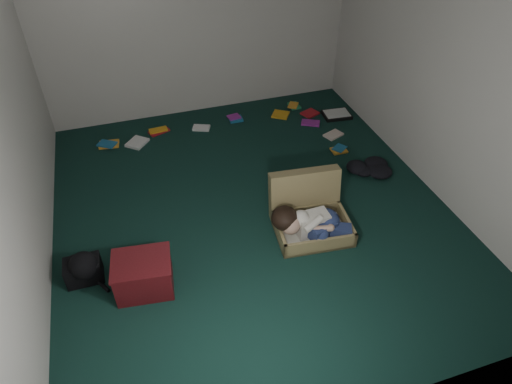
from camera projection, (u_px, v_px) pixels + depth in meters
floor at (252, 209)px, 4.83m from camera, size 4.50×4.50×0.00m
wall_back at (196, 16)px, 5.65m from camera, size 4.50×0.00×4.50m
wall_front at (381, 297)px, 2.35m from camera, size 4.50×0.00×4.50m
wall_left at (4, 137)px, 3.52m from camera, size 0.00×4.50×4.50m
wall_right at (445, 68)px, 4.48m from camera, size 0.00×4.50×4.50m
suitcase at (309, 213)px, 4.54m from camera, size 0.79×0.77×0.53m
person at (310, 223)px, 4.37m from camera, size 0.77×0.43×0.33m
maroon_bin at (144, 275)px, 3.92m from camera, size 0.54×0.45×0.34m
backpack at (83, 270)px, 4.03m from camera, size 0.39×0.31×0.23m
clothing_pile at (368, 168)px, 5.28m from camera, size 0.47×0.40×0.13m
paper_tray at (337, 115)px, 6.30m from camera, size 0.39×0.31×0.05m
book_scatter at (248, 127)px, 6.06m from camera, size 3.00×1.44×0.02m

